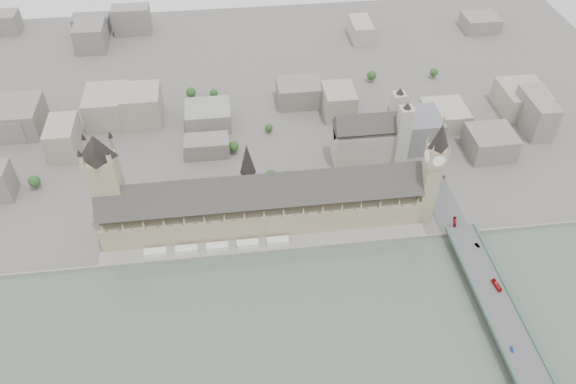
{
  "coord_description": "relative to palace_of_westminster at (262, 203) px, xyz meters",
  "views": [
    {
      "loc": [
        -20.46,
        -319.36,
        347.68
      ],
      "look_at": [
        21.74,
        19.15,
        33.76
      ],
      "focal_mm": 35.0,
      "sensor_mm": 36.0,
      "label": 1
    }
  ],
  "objects": [
    {
      "name": "car_blue",
      "position": [
        156.44,
        -151.71,
        -11.69
      ],
      "size": [
        2.82,
        4.79,
        1.53
      ],
      "primitive_type": "imported",
      "rotation": [
        0.0,
        0.0,
        -0.24
      ],
      "color": "#1C4CB6",
      "rests_on": "westminster_bridge"
    },
    {
      "name": "river_terrace",
      "position": [
        0.0,
        -27.2,
        -21.71
      ],
      "size": [
        270.0,
        15.0,
        2.0
      ],
      "primitive_type": "cube",
      "color": "slate",
      "rests_on": "ground"
    },
    {
      "name": "central_tower",
      "position": [
        -10.0,
        6.3,
        35.21
      ],
      "size": [
        13.0,
        13.0,
        48.0
      ],
      "color": "gray",
      "rests_on": "ground"
    },
    {
      "name": "victoria_tower",
      "position": [
        -122.0,
        6.3,
        32.5
      ],
      "size": [
        30.0,
        30.0,
        100.0
      ],
      "color": "gray",
      "rests_on": "ground"
    },
    {
      "name": "westminster_abbey",
      "position": [
        110.92,
        75.3,
        2.38
      ],
      "size": [
        68.0,
        36.0,
        64.0
      ],
      "color": "#A19B91",
      "rests_on": "ground"
    },
    {
      "name": "car_approach",
      "position": [
        168.91,
        26.42,
        -11.76
      ],
      "size": [
        2.43,
        5.0,
        1.4
      ],
      "primitive_type": "imported",
      "rotation": [
        0.0,
        0.0,
        -0.1
      ],
      "color": "gray",
      "rests_on": "westminster_bridge"
    },
    {
      "name": "car_silver",
      "position": [
        168.13,
        -57.6,
        -11.68
      ],
      "size": [
        3.32,
        5.0,
        1.56
      ],
      "primitive_type": "imported",
      "rotation": [
        0.0,
        0.0,
        0.39
      ],
      "color": "gray",
      "rests_on": "westminster_bridge"
    },
    {
      "name": "westminster_bridge",
      "position": [
        162.0,
        -107.2,
        -17.58
      ],
      "size": [
        25.0,
        325.0,
        10.25
      ],
      "primitive_type": "cube",
      "color": "#474749",
      "rests_on": "ground"
    },
    {
      "name": "embankment_wall",
      "position": [
        0.0,
        -34.7,
        -21.21
      ],
      "size": [
        600.0,
        1.5,
        3.0
      ],
      "primitive_type": "cube",
      "color": "slate",
      "rests_on": "ground"
    },
    {
      "name": "city_skyline_inland",
      "position": [
        0.0,
        225.3,
        -3.71
      ],
      "size": [
        720.0,
        360.0,
        38.0
      ],
      "primitive_type": null,
      "color": "gray",
      "rests_on": "ground"
    },
    {
      "name": "bridge_parapets",
      "position": [
        162.0,
        -151.7,
        -11.88
      ],
      "size": [
        25.0,
        235.0,
        1.15
      ],
      "primitive_type": null,
      "color": "#335D46",
      "rests_on": "westminster_bridge"
    },
    {
      "name": "park_trees",
      "position": [
        -10.0,
        40.3,
        -15.21
      ],
      "size": [
        110.0,
        30.0,
        15.0
      ],
      "primitive_type": null,
      "color": "#224418",
      "rests_on": "ground"
    },
    {
      "name": "palace_of_westminster",
      "position": [
        0.0,
        0.0,
        0.0
      ],
      "size": [
        265.0,
        40.73,
        55.44
      ],
      "color": "gray",
      "rests_on": "ground"
    },
    {
      "name": "terrace_tents",
      "position": [
        -40.0,
        -26.7,
        -18.71
      ],
      "size": [
        118.0,
        7.0,
        4.0
      ],
      "color": "silver",
      "rests_on": "river_terrace"
    },
    {
      "name": "red_bus_north",
      "position": [
        158.75,
        -30.59,
        -10.99
      ],
      "size": [
        5.98,
        10.74,
        2.94
      ],
      "primitive_type": "imported",
      "rotation": [
        0.0,
        0.0,
        -0.35
      ],
      "color": "maroon",
      "rests_on": "westminster_bridge"
    },
    {
      "name": "elizabeth_tower",
      "position": [
        138.0,
        -11.7,
        35.38
      ],
      "size": [
        17.0,
        17.0,
        107.5
      ],
      "color": "gray",
      "rests_on": "ground"
    },
    {
      "name": "ground",
      "position": [
        0.0,
        -19.7,
        -22.71
      ],
      "size": [
        900.0,
        900.0,
        0.0
      ],
      "primitive_type": "plane",
      "color": "#595651",
      "rests_on": "ground"
    },
    {
      "name": "red_bus_south",
      "position": [
        167.16,
        -98.65,
        -10.86
      ],
      "size": [
        4.08,
        11.71,
        3.19
      ],
      "primitive_type": "imported",
      "rotation": [
        0.0,
        0.0,
        0.12
      ],
      "color": "#B31A16",
      "rests_on": "westminster_bridge"
    }
  ]
}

